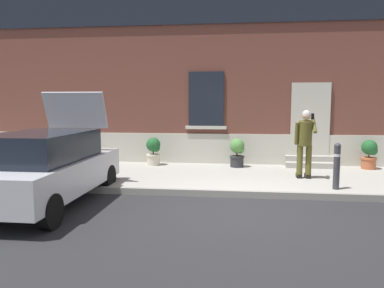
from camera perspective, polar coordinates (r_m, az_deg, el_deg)
ground_plane at (r=7.41m, az=6.67°, el=-9.98°), size 80.00×80.00×0.00m
sidewalk at (r=10.11m, az=6.75°, el=-5.11°), size 24.00×3.60×0.15m
curb_edge at (r=8.30m, az=6.71°, el=-7.66°), size 24.00×0.12×0.15m
building_facade at (r=12.51m, az=7.03°, el=13.90°), size 24.00×1.52×7.50m
entrance_stoop at (r=11.80m, az=17.75°, el=-2.69°), size 1.50×0.64×0.32m
hatchback_car_silver at (r=8.06m, az=-21.64°, el=-3.22°), size 1.80×4.07×2.34m
bollard_near_person at (r=8.85m, az=21.41°, el=-2.95°), size 0.15×0.15×1.04m
person_on_phone at (r=9.80m, az=17.02°, el=0.65°), size 0.51×0.49×1.75m
planter_olive at (r=12.54m, az=-17.35°, el=-0.67°), size 0.44×0.44×0.86m
planter_cream at (r=11.53m, az=-5.96°, el=-1.01°), size 0.44×0.44×0.86m
planter_charcoal at (r=11.21m, az=6.99°, el=-1.23°), size 0.44×0.44×0.86m
planter_terracotta at (r=11.97m, az=25.66°, el=-1.33°), size 0.44×0.44×0.86m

